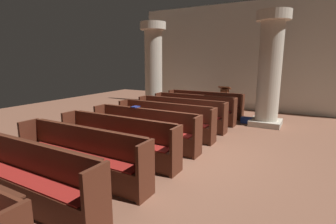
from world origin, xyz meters
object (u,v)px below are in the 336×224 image
at_px(pew_row_7, 26,175).
at_px(lectern, 224,101).
at_px(pillar_aisle_side, 270,68).
at_px(pew_row_6, 81,153).
at_px(hymn_book, 135,107).
at_px(pew_row_4, 144,127).
at_px(pillar_far_side, 153,66).
at_px(pew_row_0, 205,103).
at_px(pew_row_3, 165,119).
at_px(pew_row_1, 194,108).
at_px(pew_row_5, 118,138).
at_px(pew_row_2, 181,113).
at_px(kneeler_box_blue, 247,120).

bearing_deg(pew_row_7, lectern, 87.14).
bearing_deg(pew_row_7, pillar_aisle_side, 71.17).
relative_size(pew_row_6, hymn_book, 13.86).
height_order(pew_row_4, pillar_far_side, pillar_far_side).
distance_m(pew_row_0, pillar_far_side, 2.67).
bearing_deg(pew_row_3, pew_row_1, 90.00).
bearing_deg(pew_row_5, pew_row_4, 90.00).
height_order(pew_row_2, pew_row_4, same).
bearing_deg(pew_row_7, pew_row_3, 90.00).
xyz_separation_m(pew_row_4, pew_row_7, (0.00, -3.07, 0.00)).
xyz_separation_m(pew_row_4, kneeler_box_blue, (1.70, 3.72, -0.39)).
bearing_deg(pew_row_6, hymn_book, 100.29).
height_order(pew_row_0, hymn_book, hymn_book).
xyz_separation_m(pew_row_0, kneeler_box_blue, (1.70, -0.38, -0.39)).
bearing_deg(pew_row_7, pew_row_2, 90.00).
xyz_separation_m(pew_row_0, pew_row_7, (0.00, -7.17, 0.00)).
relative_size(pew_row_5, lectern, 2.72).
xyz_separation_m(pew_row_6, pillar_aisle_side, (2.32, 5.79, 1.40)).
relative_size(pew_row_2, pillar_far_side, 0.81).
relative_size(pew_row_7, pillar_aisle_side, 0.81).
xyz_separation_m(pew_row_3, pew_row_4, (0.00, -1.02, 0.00)).
distance_m(pew_row_0, pew_row_2, 2.05).
height_order(pew_row_5, pillar_aisle_side, pillar_aisle_side).
bearing_deg(pew_row_6, kneeler_box_blue, 73.54).
relative_size(pew_row_3, lectern, 2.72).
bearing_deg(pew_row_7, pew_row_4, 90.00).
bearing_deg(kneeler_box_blue, pew_row_6, -106.46).
xyz_separation_m(pew_row_1, pew_row_6, (0.00, -5.12, 0.00)).
height_order(pew_row_6, pillar_aisle_side, pillar_aisle_side).
distance_m(pillar_aisle_side, hymn_book, 4.58).
xyz_separation_m(pew_row_4, pew_row_5, (0.00, -1.02, 0.00)).
xyz_separation_m(pew_row_2, pew_row_3, (0.00, -1.02, 0.00)).
height_order(pew_row_1, pillar_aisle_side, pillar_aisle_side).
relative_size(pew_row_4, kneeler_box_blue, 8.06).
xyz_separation_m(pew_row_7, lectern, (0.42, 8.35, -0.03)).
xyz_separation_m(pew_row_0, pew_row_4, (0.00, -4.10, 0.00)).
distance_m(pew_row_1, lectern, 2.25).
bearing_deg(lectern, pillar_aisle_side, -38.95).
bearing_deg(pew_row_7, pillar_far_side, 107.79).
bearing_deg(pillar_far_side, hymn_book, -63.98).
relative_size(pew_row_4, pillar_far_side, 0.81).
bearing_deg(pew_row_5, pew_row_7, -90.00).
relative_size(pew_row_2, lectern, 2.72).
relative_size(pew_row_0, pew_row_1, 1.00).
bearing_deg(pew_row_6, pew_row_4, 90.00).
bearing_deg(hymn_book, pew_row_6, -79.71).
distance_m(pew_row_0, pew_row_7, 7.17).
height_order(pew_row_3, pew_row_4, same).
bearing_deg(pew_row_4, pillar_aisle_side, 58.17).
relative_size(pew_row_6, pew_row_7, 1.00).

